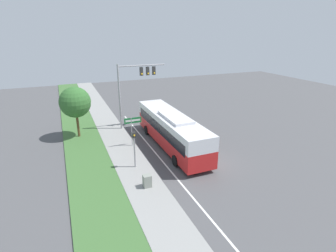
# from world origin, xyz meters

# --- Properties ---
(ground_plane) EXTENTS (80.00, 80.00, 0.00)m
(ground_plane) POSITION_xyz_m (0.00, 0.00, 0.00)
(ground_plane) COLOR #4C4C4F
(sidewalk) EXTENTS (2.80, 80.00, 0.12)m
(sidewalk) POSITION_xyz_m (-6.20, 0.00, 0.06)
(sidewalk) COLOR gray
(sidewalk) RESTS_ON ground_plane
(grass_verge) EXTENTS (3.60, 80.00, 0.10)m
(grass_verge) POSITION_xyz_m (-9.40, 0.00, 0.05)
(grass_verge) COLOR #3D6633
(grass_verge) RESTS_ON ground_plane
(lane_divider_near) EXTENTS (0.14, 30.00, 0.01)m
(lane_divider_near) POSITION_xyz_m (-3.60, 0.00, 0.00)
(lane_divider_near) COLOR silver
(lane_divider_near) RESTS_ON ground_plane
(bus) EXTENTS (2.73, 12.13, 3.29)m
(bus) POSITION_xyz_m (-1.67, 4.24, 1.79)
(bus) COLOR red
(bus) RESTS_ON ground_plane
(signal_gantry) EXTENTS (5.27, 0.41, 7.16)m
(signal_gantry) POSITION_xyz_m (-3.35, 10.50, 5.18)
(signal_gantry) COLOR #939399
(signal_gantry) RESTS_ON ground_plane
(pedestrian_signal) EXTENTS (0.28, 0.34, 3.10)m
(pedestrian_signal) POSITION_xyz_m (-6.03, 1.39, 2.11)
(pedestrian_signal) COLOR #939399
(pedestrian_signal) RESTS_ON ground_plane
(street_sign) EXTENTS (1.63, 0.08, 2.94)m
(street_sign) POSITION_xyz_m (-5.07, 5.50, 2.16)
(street_sign) COLOR #939399
(street_sign) RESTS_ON ground_plane
(utility_cabinet) EXTENTS (0.56, 0.50, 0.90)m
(utility_cabinet) POSITION_xyz_m (-6.03, -1.68, 0.57)
(utility_cabinet) COLOR gray
(utility_cabinet) RESTS_ON sidewalk
(roadside_tree) EXTENTS (3.07, 3.07, 5.16)m
(roadside_tree) POSITION_xyz_m (-9.63, 9.94, 3.71)
(roadside_tree) COLOR brown
(roadside_tree) RESTS_ON grass_verge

